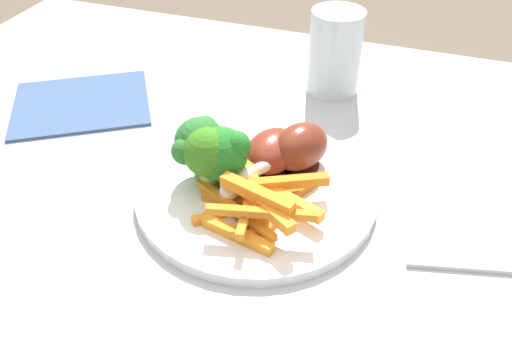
% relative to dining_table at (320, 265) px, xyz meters
% --- Properties ---
extents(dining_table, '(1.24, 0.78, 0.72)m').
position_rel_dining_table_xyz_m(dining_table, '(0.00, 0.00, 0.00)').
color(dining_table, '#B7B7BC').
rests_on(dining_table, ground_plane).
extents(dinner_plate, '(0.25, 0.25, 0.01)m').
position_rel_dining_table_xyz_m(dinner_plate, '(-0.07, -0.02, 0.10)').
color(dinner_plate, white).
rests_on(dinner_plate, dining_table).
extents(broccoli_floret_front, '(0.05, 0.05, 0.07)m').
position_rel_dining_table_xyz_m(broccoli_floret_front, '(-0.11, -0.03, 0.15)').
color(broccoli_floret_front, '#8FAC54').
rests_on(broccoli_floret_front, dinner_plate).
extents(broccoli_floret_middle, '(0.05, 0.06, 0.07)m').
position_rel_dining_table_xyz_m(broccoli_floret_middle, '(-0.13, -0.02, 0.15)').
color(broccoli_floret_middle, '#74A560').
rests_on(broccoli_floret_middle, dinner_plate).
extents(broccoli_floret_back, '(0.06, 0.06, 0.07)m').
position_rel_dining_table_xyz_m(broccoli_floret_back, '(-0.10, -0.03, 0.15)').
color(broccoli_floret_back, '#74A74A').
rests_on(broccoli_floret_back, dinner_plate).
extents(carrot_fries_pile, '(0.13, 0.13, 0.04)m').
position_rel_dining_table_xyz_m(carrot_fries_pile, '(-0.05, -0.05, 0.13)').
color(carrot_fries_pile, orange).
rests_on(carrot_fries_pile, dinner_plate).
extents(chicken_drumstick_near, '(0.07, 0.12, 0.04)m').
position_rel_dining_table_xyz_m(chicken_drumstick_near, '(-0.07, 0.02, 0.13)').
color(chicken_drumstick_near, '#591A12').
rests_on(chicken_drumstick_near, dinner_plate).
extents(chicken_drumstick_far, '(0.09, 0.11, 0.05)m').
position_rel_dining_table_xyz_m(chicken_drumstick_far, '(-0.04, 0.03, 0.13)').
color(chicken_drumstick_far, '#521B11').
rests_on(chicken_drumstick_far, dinner_plate).
extents(water_glass, '(0.07, 0.07, 0.11)m').
position_rel_dining_table_xyz_m(water_glass, '(-0.05, 0.22, 0.15)').
color(water_glass, silver).
rests_on(water_glass, dining_table).
extents(napkin, '(0.22, 0.21, 0.00)m').
position_rel_dining_table_xyz_m(napkin, '(-0.34, 0.08, 0.10)').
color(napkin, '#3D5684').
rests_on(napkin, dining_table).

